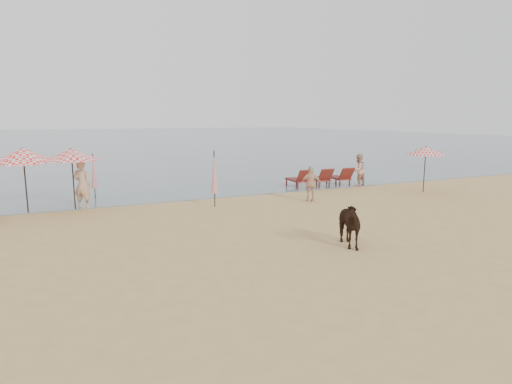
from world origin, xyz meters
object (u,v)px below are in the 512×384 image
Objects in this scene: umbrella_open_right at (426,151)px; umbrella_closed_right at (214,172)px; umbrella_open_left_a at (71,155)px; cow at (345,223)px; umbrella_open_left_b at (23,154)px; beachgoer_left at (82,185)px; lounger_cluster_right at (320,178)px; beachgoer_right_a at (358,170)px; umbrella_closed_left at (94,171)px; beachgoer_right_b at (311,184)px.

umbrella_closed_right is at bearing 169.48° from umbrella_open_right.
umbrella_open_left_a is 10.95m from cow.
umbrella_open_right is at bearing -26.75° from umbrella_open_left_a.
umbrella_open_left_b reaches higher than beachgoer_left.
umbrella_open_left_a reaches higher than lounger_cluster_right.
umbrella_open_left_a is 1.42× the size of beachgoer_right_a.
umbrella_open_left_b reaches higher than umbrella_open_right.
umbrella_open_left_a is 1.19× the size of umbrella_closed_left.
umbrella_closed_right is 4.28m from beachgoer_right_b.
beachgoer_right_b is (-6.36, 0.25, -1.26)m from umbrella_open_right.
cow is 10.75m from beachgoer_left.
beachgoer_left reaches higher than cow.
umbrella_closed_left is at bearing -19.88° from beachgoer_right_a.
lounger_cluster_right is at bearing -144.49° from beachgoer_left.
beachgoer_right_b is at bearing -31.73° from umbrella_open_left_a.
cow is at bearing -68.60° from umbrella_open_left_a.
beachgoer_right_a is at bearing -15.89° from umbrella_open_left_b.
umbrella_open_right is 1.46× the size of beachgoer_right_b.
umbrella_open_left_b is 2.36m from beachgoer_left.
umbrella_closed_left is 2.08m from beachgoer_left.
cow is at bearing -115.12° from lounger_cluster_right.
umbrella_open_left_b is at bearing 163.93° from umbrella_closed_right.
umbrella_open_left_a is 1.27m from beachgoer_left.
umbrella_closed_right is 1.50× the size of cow.
umbrella_open_left_b is (-1.67, 0.19, 0.05)m from umbrella_open_left_a.
umbrella_closed_right reaches higher than beachgoer_right_a.
umbrella_closed_right is 1.51× the size of beachgoer_right_b.
cow is at bearing -61.64° from umbrella_open_left_b.
umbrella_open_left_b is 15.72m from beachgoer_right_a.
umbrella_open_left_b is 1.15× the size of umbrella_open_right.
umbrella_open_left_a is 2.48m from umbrella_closed_left.
cow is at bearing 87.17° from beachgoer_right_b.
beachgoer_left is at bearing 158.55° from umbrella_closed_right.
beachgoer_right_b is at bearing -9.36° from umbrella_closed_right.
umbrella_closed_right is 1.20× the size of beachgoer_left.
beachgoer_right_b is at bearing 81.95° from cow.
beachgoer_right_b is at bearing 172.33° from umbrella_open_right.
umbrella_closed_right is (6.88, -1.98, -0.81)m from umbrella_open_left_b.
umbrella_closed_left is 12.11m from cow.
lounger_cluster_right is 1.48× the size of umbrella_open_right.
umbrella_open_right is (17.42, -2.92, -0.21)m from umbrella_open_left_b.
beachgoer_right_a reaches higher than beachgoer_right_b.
umbrella_open_left_a is at bearing -113.53° from umbrella_closed_left.
cow is 11.28m from beachgoer_right_a.
umbrella_closed_left reaches higher than lounger_cluster_right.
beachgoer_left is at bearing -172.13° from lounger_cluster_right.
beachgoer_right_a is at bearing -8.64° from umbrella_closed_left.
umbrella_closed_right is at bearing -42.22° from umbrella_closed_left.
beachgoer_left reaches higher than lounger_cluster_right.
beachgoer_left is (0.32, 0.13, -1.22)m from umbrella_open_left_a.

